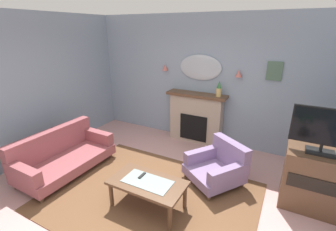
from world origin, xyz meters
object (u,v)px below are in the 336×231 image
object	(u,v)px
mantel_vase_centre	(219,89)
coffee_table	(148,185)
wall_mirror	(200,68)
floral_couch	(62,155)
armchair_beside_couch	(218,166)
fireplace	(196,118)
tv_remote	(142,176)
tv_cabinet	(313,180)
wall_sconce_right	(239,73)
tv_flatscreen	(325,130)
wall_sconce_left	(165,67)
framed_picture	(274,71)

from	to	relation	value
mantel_vase_centre	coffee_table	world-z (taller)	mantel_vase_centre
wall_mirror	floral_couch	bearing A→B (deg)	-124.89
armchair_beside_couch	fireplace	bearing A→B (deg)	126.01
coffee_table	floral_couch	bearing A→B (deg)	177.17
wall_mirror	armchair_beside_couch	distance (m)	2.23
fireplace	tv_remote	world-z (taller)	fireplace
tv_remote	tv_cabinet	xyz separation A→B (m)	(2.25, 1.08, -0.00)
wall_sconce_right	tv_cabinet	size ratio (longest dim) A/B	0.16
armchair_beside_couch	tv_flatscreen	bearing A→B (deg)	0.88
coffee_table	floral_couch	distance (m)	1.94
fireplace	wall_sconce_left	bearing A→B (deg)	173.84
wall_sconce_left	framed_picture	bearing A→B (deg)	1.46
coffee_table	floral_couch	size ratio (longest dim) A/B	0.63
coffee_table	tv_remote	distance (m)	0.17
mantel_vase_centre	tv_remote	xyz separation A→B (m)	(-0.42, -2.31, -0.87)
fireplace	wall_sconce_right	size ratio (longest dim) A/B	9.71
fireplace	tv_remote	distance (m)	2.35
mantel_vase_centre	coffee_table	bearing A→B (deg)	-96.68
tv_remote	floral_couch	bearing A→B (deg)	179.23
wall_sconce_right	floral_couch	distance (m)	3.77
framed_picture	wall_sconce_left	bearing A→B (deg)	-178.54
framed_picture	floral_couch	size ratio (longest dim) A/B	0.21
wall_mirror	tv_remote	bearing A→B (deg)	-88.20
mantel_vase_centre	armchair_beside_couch	distance (m)	1.69
framed_picture	tv_flatscreen	distance (m)	1.73
coffee_table	wall_sconce_left	bearing A→B (deg)	113.13
framed_picture	tv_remote	xyz separation A→B (m)	(-1.42, -2.49, -1.30)
tv_remote	armchair_beside_couch	xyz separation A→B (m)	(0.87, 1.04, -0.15)
armchair_beside_couch	wall_sconce_left	bearing A→B (deg)	142.19
floral_couch	tv_cabinet	distance (m)	4.18
tv_remote	coffee_table	bearing A→B (deg)	-26.83
mantel_vase_centre	fireplace	bearing A→B (deg)	176.76
wall_sconce_left	tv_cabinet	xyz separation A→B (m)	(3.18, -1.35, -1.21)
mantel_vase_centre	framed_picture	distance (m)	1.10
mantel_vase_centre	tv_flatscreen	bearing A→B (deg)	-34.43
floral_couch	framed_picture	bearing A→B (deg)	37.53
wall_mirror	framed_picture	bearing A→B (deg)	0.38
framed_picture	armchair_beside_couch	bearing A→B (deg)	-110.84
mantel_vase_centre	tv_flatscreen	distance (m)	2.22
coffee_table	armchair_beside_couch	xyz separation A→B (m)	(0.73, 1.11, -0.08)
wall_mirror	wall_sconce_left	size ratio (longest dim) A/B	6.86
tv_remote	floral_couch	size ratio (longest dim) A/B	0.09
wall_sconce_right	tv_remote	distance (m)	2.83
wall_sconce_right	tv_cabinet	bearing A→B (deg)	-42.46
mantel_vase_centre	tv_cabinet	distance (m)	2.37
floral_couch	armchair_beside_couch	world-z (taller)	floral_couch
framed_picture	wall_mirror	bearing A→B (deg)	-179.62
fireplace	mantel_vase_centre	bearing A→B (deg)	-3.24
tv_cabinet	wall_mirror	bearing A→B (deg)	148.94
mantel_vase_centre	framed_picture	size ratio (longest dim) A/B	0.95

